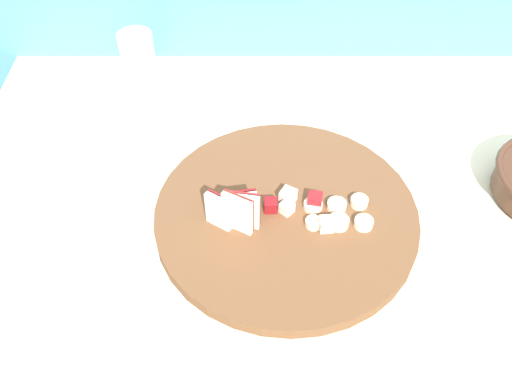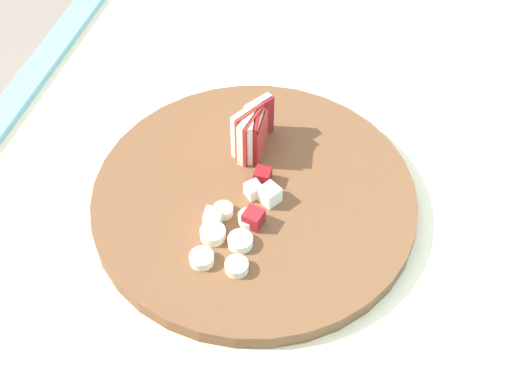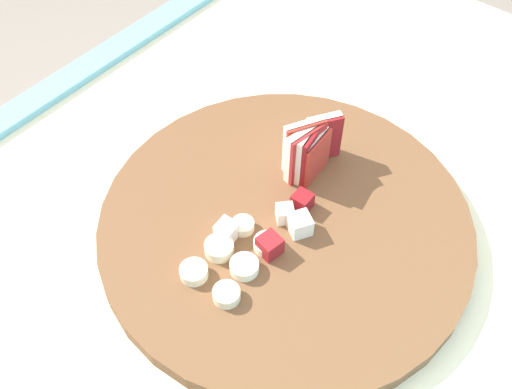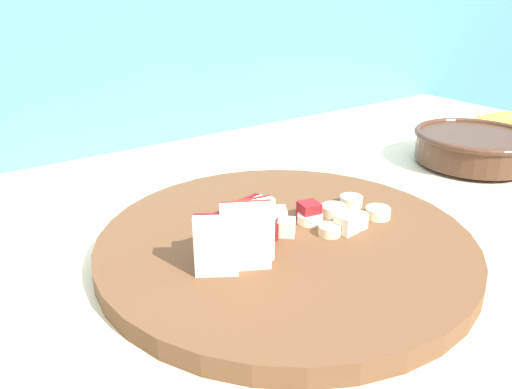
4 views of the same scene
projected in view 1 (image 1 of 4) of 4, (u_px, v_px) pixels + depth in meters
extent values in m
cube|color=beige|center=(341.00, 342.00, 1.18)|extent=(1.33, 0.82, 0.86)
cube|color=#4C8EB2|center=(333.00, 133.00, 1.31)|extent=(2.40, 0.04, 1.27)
cylinder|color=brown|center=(288.00, 216.00, 0.84)|extent=(0.39, 0.39, 0.02)
cube|color=#B22D23|center=(241.00, 211.00, 0.78)|extent=(0.04, 0.03, 0.07)
cube|color=white|center=(239.00, 213.00, 0.78)|extent=(0.04, 0.03, 0.07)
cube|color=maroon|center=(222.00, 209.00, 0.79)|extent=(0.04, 0.02, 0.06)
cube|color=white|center=(220.00, 211.00, 0.79)|extent=(0.04, 0.03, 0.06)
cube|color=#A32323|center=(245.00, 208.00, 0.79)|extent=(0.05, 0.01, 0.06)
cube|color=white|center=(245.00, 211.00, 0.79)|extent=(0.05, 0.02, 0.06)
cube|color=maroon|center=(244.00, 206.00, 0.79)|extent=(0.04, 0.01, 0.06)
cube|color=#EFE5CC|center=(245.00, 210.00, 0.79)|extent=(0.04, 0.02, 0.06)
cube|color=#B22D23|center=(241.00, 205.00, 0.80)|extent=(0.05, 0.01, 0.05)
cube|color=white|center=(241.00, 207.00, 0.80)|extent=(0.05, 0.01, 0.05)
cube|color=white|center=(328.00, 224.00, 0.80)|extent=(0.02, 0.02, 0.02)
cube|color=maroon|center=(272.00, 205.00, 0.82)|extent=(0.02, 0.02, 0.02)
cube|color=white|center=(290.00, 197.00, 0.83)|extent=(0.03, 0.03, 0.02)
cube|color=white|center=(289.00, 208.00, 0.82)|extent=(0.03, 0.03, 0.02)
cube|color=maroon|center=(317.00, 201.00, 0.83)|extent=(0.02, 0.02, 0.02)
cylinder|color=beige|center=(315.00, 223.00, 0.81)|extent=(0.02, 0.02, 0.01)
cylinder|color=#F4EAC6|center=(340.00, 222.00, 0.81)|extent=(0.03, 0.03, 0.01)
cylinder|color=#F4EAC6|center=(365.00, 223.00, 0.81)|extent=(0.03, 0.03, 0.01)
cylinder|color=white|center=(315.00, 206.00, 0.83)|extent=(0.03, 0.03, 0.01)
cylinder|color=white|center=(338.00, 206.00, 0.83)|extent=(0.03, 0.03, 0.01)
cylinder|color=beige|center=(361.00, 202.00, 0.83)|extent=(0.03, 0.03, 0.01)
cylinder|color=beige|center=(142.00, 67.00, 0.99)|extent=(0.06, 0.06, 0.13)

